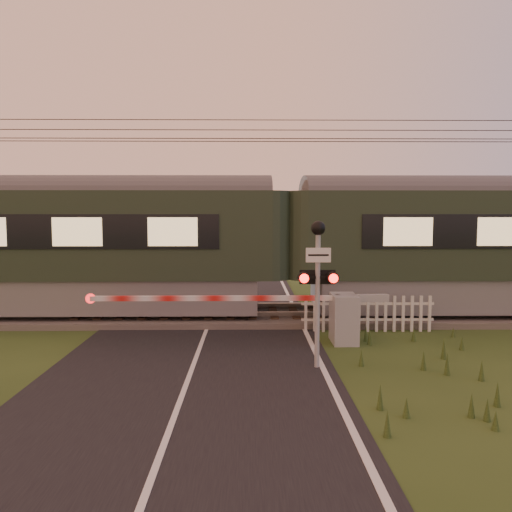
{
  "coord_description": "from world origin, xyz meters",
  "views": [
    {
      "loc": [
        1.21,
        -8.93,
        3.26
      ],
      "look_at": [
        1.37,
        3.2,
        2.23
      ],
      "focal_mm": 35.0,
      "sensor_mm": 36.0,
      "label": 1
    }
  ],
  "objects_px": {
    "boom_gate": "(330,316)",
    "picket_fence": "(368,314)",
    "crossing_signal": "(318,267)",
    "train": "(287,244)"
  },
  "relations": [
    {
      "from": "train",
      "to": "crossing_signal",
      "type": "distance_m",
      "value": 5.12
    },
    {
      "from": "train",
      "to": "picket_fence",
      "type": "distance_m",
      "value": 3.37
    },
    {
      "from": "boom_gate",
      "to": "picket_fence",
      "type": "height_order",
      "value": "boom_gate"
    },
    {
      "from": "boom_gate",
      "to": "picket_fence",
      "type": "distance_m",
      "value": 1.68
    },
    {
      "from": "crossing_signal",
      "to": "picket_fence",
      "type": "distance_m",
      "value": 4.05
    },
    {
      "from": "train",
      "to": "boom_gate",
      "type": "height_order",
      "value": "train"
    },
    {
      "from": "train",
      "to": "boom_gate",
      "type": "bearing_deg",
      "value": -73.75
    },
    {
      "from": "boom_gate",
      "to": "picket_fence",
      "type": "relative_size",
      "value": 2.07
    },
    {
      "from": "boom_gate",
      "to": "picket_fence",
      "type": "bearing_deg",
      "value": 42.64
    },
    {
      "from": "boom_gate",
      "to": "crossing_signal",
      "type": "bearing_deg",
      "value": -106.31
    }
  ]
}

